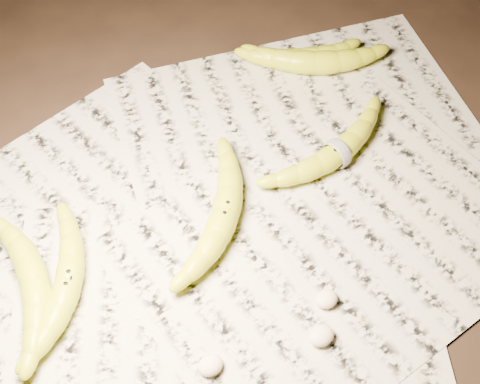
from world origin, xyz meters
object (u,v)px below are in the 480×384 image
banana_upper_a (316,61)px  banana_upper_b (300,57)px  banana_left_a (67,282)px  banana_left_b (34,283)px  banana_center (225,213)px  banana_taped (337,152)px

banana_upper_a → banana_upper_b: banana_upper_a is taller
banana_left_a → banana_left_b: 0.04m
banana_center → banana_upper_a: size_ratio=1.07×
banana_left_b → banana_upper_a: bearing=-64.0°
banana_left_b → banana_taped: bearing=-82.4°
banana_center → banana_upper_b: banana_center is taller
banana_upper_a → banana_taped: bearing=-83.8°
banana_left_a → banana_taped: (0.43, -0.01, 0.00)m
banana_left_a → banana_center: size_ratio=0.95×
banana_upper_b → banana_left_b: bearing=-137.0°
banana_center → banana_upper_b: 0.34m
banana_left_b → banana_center: 0.27m
banana_left_a → banana_taped: size_ratio=0.95×
banana_center → banana_left_a: bearing=131.4°
banana_taped → banana_upper_b: 0.21m
banana_center → banana_upper_b: (0.27, 0.21, -0.00)m
banana_center → banana_upper_a: 0.34m
banana_left_a → banana_left_b: (-0.04, 0.02, 0.00)m
banana_left_b → banana_upper_b: size_ratio=1.16×
banana_taped → banana_center: bearing=172.8°
banana_taped → banana_upper_a: banana_upper_a is taller
banana_upper_a → banana_left_a: bearing=-130.0°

